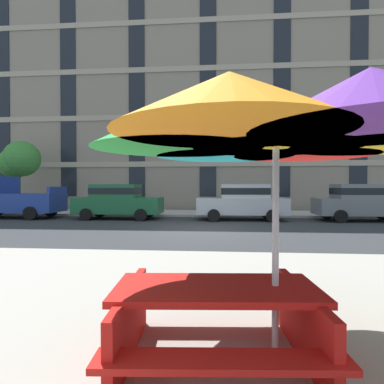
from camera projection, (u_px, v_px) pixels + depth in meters
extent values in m
plane|color=#2D3033|center=(201.00, 230.00, 11.84)|extent=(120.00, 120.00, 0.00)
cube|color=#9E998E|center=(147.00, 358.00, 2.87)|extent=(56.00, 9.00, 0.12)
cube|color=#B2ADA3|center=(207.00, 213.00, 18.62)|extent=(56.00, 3.60, 0.12)
cube|color=gray|center=(210.00, 95.00, 26.63)|extent=(43.70, 12.00, 19.20)
cube|color=#9E937F|center=(208.00, 164.00, 20.72)|extent=(42.83, 0.08, 0.36)
cube|color=#9E937F|center=(208.00, 116.00, 20.66)|extent=(42.83, 0.08, 0.36)
cube|color=#9E937F|center=(208.00, 68.00, 20.61)|extent=(42.83, 0.08, 0.36)
cube|color=#9E937F|center=(208.00, 20.00, 20.56)|extent=(42.83, 0.08, 0.36)
cube|color=black|center=(2.00, 69.00, 21.82)|extent=(1.10, 0.06, 18.00)
cube|color=black|center=(68.00, 67.00, 21.41)|extent=(1.10, 0.06, 18.00)
cube|color=black|center=(137.00, 64.00, 21.01)|extent=(1.10, 0.06, 18.00)
cube|color=black|center=(208.00, 62.00, 20.61)|extent=(1.10, 0.06, 18.00)
cube|color=black|center=(282.00, 59.00, 20.21)|extent=(1.10, 0.06, 18.00)
cube|color=black|center=(359.00, 57.00, 19.81)|extent=(1.10, 0.06, 18.00)
cube|color=navy|center=(13.00, 203.00, 16.36)|extent=(5.10, 1.90, 0.96)
cube|color=navy|center=(57.00, 190.00, 16.14)|extent=(0.16, 1.75, 0.36)
cylinder|color=black|center=(51.00, 210.00, 17.18)|extent=(0.68, 0.22, 0.68)
cylinder|color=black|center=(30.00, 213.00, 15.29)|extent=(0.68, 0.22, 0.68)
cube|color=#195933|center=(119.00, 205.00, 15.88)|extent=(4.40, 1.76, 0.80)
cube|color=#195933|center=(116.00, 191.00, 15.88)|extent=(2.30, 1.55, 0.68)
cube|color=black|center=(116.00, 191.00, 15.88)|extent=(2.32, 1.57, 0.32)
cylinder|color=black|center=(149.00, 212.00, 16.65)|extent=(0.60, 0.22, 0.60)
cylinder|color=black|center=(141.00, 215.00, 14.90)|extent=(0.60, 0.22, 0.60)
cylinder|color=black|center=(100.00, 212.00, 16.88)|extent=(0.60, 0.22, 0.60)
cylinder|color=black|center=(86.00, 214.00, 15.12)|extent=(0.60, 0.22, 0.60)
cube|color=#A8AAB2|center=(241.00, 206.00, 15.37)|extent=(4.40, 1.76, 0.80)
cube|color=#A8AAB2|center=(245.00, 191.00, 15.34)|extent=(2.30, 1.55, 0.68)
cube|color=black|center=(245.00, 191.00, 15.34)|extent=(2.32, 1.57, 0.32)
cylinder|color=black|center=(214.00, 215.00, 14.61)|extent=(0.60, 0.22, 0.60)
cylinder|color=black|center=(214.00, 212.00, 16.36)|extent=(0.60, 0.22, 0.60)
cylinder|color=black|center=(272.00, 216.00, 14.38)|extent=(0.60, 0.22, 0.60)
cylinder|color=black|center=(266.00, 213.00, 16.14)|extent=(0.60, 0.22, 0.60)
cube|color=slate|center=(363.00, 207.00, 14.89)|extent=(4.40, 1.76, 0.80)
cube|color=slate|center=(360.00, 191.00, 14.89)|extent=(2.30, 1.55, 0.68)
cube|color=black|center=(360.00, 191.00, 14.89)|extent=(2.32, 1.57, 0.32)
cylinder|color=black|center=(383.00, 213.00, 15.66)|extent=(0.60, 0.22, 0.60)
cylinder|color=black|center=(327.00, 213.00, 15.88)|extent=(0.60, 0.22, 0.60)
cylinder|color=black|center=(341.00, 216.00, 14.13)|extent=(0.60, 0.22, 0.60)
cylinder|color=brown|center=(19.00, 194.00, 19.16)|extent=(0.24, 0.24, 2.44)
sphere|color=#387F33|center=(23.00, 163.00, 19.31)|extent=(1.47, 1.47, 1.47)
sphere|color=#387F33|center=(14.00, 163.00, 19.13)|extent=(1.85, 1.85, 1.85)
sphere|color=#387F33|center=(22.00, 159.00, 19.13)|extent=(2.19, 2.19, 2.19)
cylinder|color=silver|center=(276.00, 237.00, 2.76)|extent=(0.06, 0.06, 2.41)
cone|color=yellow|center=(380.00, 123.00, 2.67)|extent=(1.55, 1.55, 0.41)
cone|color=red|center=(303.00, 138.00, 3.47)|extent=(1.55, 1.55, 0.41)
cone|color=#199EB2|center=(224.00, 139.00, 3.54)|extent=(1.55, 1.55, 0.41)
cone|color=green|center=(177.00, 126.00, 2.81)|extent=(1.55, 1.55, 0.41)
cone|color=orange|center=(229.00, 103.00, 2.02)|extent=(1.55, 1.55, 0.41)
cone|color=#662D9E|center=(370.00, 99.00, 1.94)|extent=(1.55, 1.55, 0.41)
cone|color=yellow|center=(276.00, 120.00, 2.74)|extent=(1.48, 1.48, 0.49)
cube|color=red|center=(216.00, 289.00, 2.76)|extent=(1.85, 0.93, 0.06)
cube|color=red|center=(222.00, 361.00, 2.14)|extent=(1.82, 0.41, 0.05)
cube|color=red|center=(212.00, 297.00, 3.38)|extent=(1.82, 0.41, 0.05)
cube|color=red|center=(303.00, 330.00, 2.75)|extent=(0.18, 1.40, 0.74)
cube|color=red|center=(129.00, 330.00, 2.77)|extent=(0.18, 1.40, 0.74)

